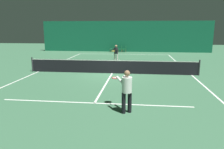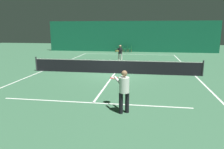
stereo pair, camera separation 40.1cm
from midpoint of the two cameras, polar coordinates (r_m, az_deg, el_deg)
ground_plane at (r=15.55m, az=1.45°, el=0.30°), size 60.00×60.00×0.00m
backdrop_curtain at (r=30.17m, az=5.28°, el=9.84°), size 23.00×0.12×4.14m
court_line_baseline_far at (r=27.26m, az=4.77°, el=5.28°), size 11.00×0.10×0.00m
court_line_service_far at (r=21.82m, az=3.67°, el=3.64°), size 8.25×0.10×0.00m
court_line_service_near at (r=9.46m, az=-3.71°, el=-7.40°), size 8.25×0.10×0.00m
court_line_sideline_left at (r=17.15m, az=-17.09°, el=0.87°), size 0.10×23.80×0.00m
court_line_sideline_right at (r=15.82m, az=21.61°, el=-0.34°), size 0.10×23.80×0.00m
court_line_centre at (r=15.55m, az=1.45°, el=0.31°), size 0.10×12.80×0.00m
tennis_net at (r=15.46m, az=1.46°, el=2.16°), size 12.00×0.10×1.07m
player_near at (r=8.14m, az=4.48°, el=-3.62°), size 0.99×1.33×1.64m
player_far at (r=20.74m, az=2.68°, el=5.85°), size 0.56×1.37×1.62m
courtside_chair_0 at (r=29.88m, az=1.90°, el=6.82°), size 0.44×0.44×0.84m
courtside_chair_1 at (r=29.82m, az=3.01°, el=6.80°), size 0.44×0.44×0.84m
courtside_chair_2 at (r=29.76m, az=4.13°, el=6.78°), size 0.44×0.44×0.84m
courtside_chair_3 at (r=29.72m, az=5.24°, el=6.75°), size 0.44×0.44×0.84m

